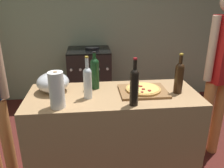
# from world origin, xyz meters

# --- Properties ---
(ground_plane) EXTENTS (4.34, 3.18, 0.02)m
(ground_plane) POSITION_xyz_m (0.00, 1.29, -0.01)
(ground_plane) COLOR #511E19
(kitchen_wall_rear) EXTENTS (4.34, 0.10, 2.60)m
(kitchen_wall_rear) POSITION_xyz_m (0.00, 2.63, 1.30)
(kitchen_wall_rear) COLOR #99A889
(kitchen_wall_rear) RESTS_ON ground_plane
(counter) EXTENTS (1.44, 0.60, 0.91)m
(counter) POSITION_xyz_m (-0.14, 0.57, 0.45)
(counter) COLOR tan
(counter) RESTS_ON ground_plane
(cutting_board) EXTENTS (0.40, 0.32, 0.02)m
(cutting_board) POSITION_xyz_m (0.12, 0.58, 0.92)
(cutting_board) COLOR olive
(cutting_board) RESTS_ON counter
(pizza) EXTENTS (0.30, 0.30, 0.03)m
(pizza) POSITION_xyz_m (0.12, 0.58, 0.94)
(pizza) COLOR tan
(pizza) RESTS_ON cutting_board
(mixing_bowl) EXTENTS (0.27, 0.27, 0.17)m
(mixing_bowl) POSITION_xyz_m (-0.64, 0.68, 0.99)
(mixing_bowl) COLOR #B2B2B7
(mixing_bowl) RESTS_ON counter
(paper_towel_roll) EXTENTS (0.11, 0.11, 0.28)m
(paper_towel_roll) POSITION_xyz_m (-0.57, 0.37, 1.05)
(paper_towel_roll) COLOR white
(paper_towel_roll) RESTS_ON counter
(wine_bottle_green) EXTENTS (0.08, 0.08, 0.33)m
(wine_bottle_green) POSITION_xyz_m (-0.29, 0.72, 1.06)
(wine_bottle_green) COLOR #143819
(wine_bottle_green) RESTS_ON counter
(wine_bottle_dark) EXTENTS (0.07, 0.07, 0.34)m
(wine_bottle_dark) POSITION_xyz_m (-0.35, 0.51, 1.05)
(wine_bottle_dark) COLOR silver
(wine_bottle_dark) RESTS_ON counter
(wine_bottle_clear) EXTENTS (0.07, 0.07, 0.36)m
(wine_bottle_clear) POSITION_xyz_m (-0.01, 0.35, 1.07)
(wine_bottle_clear) COLOR black
(wine_bottle_clear) RESTS_ON counter
(wine_bottle_amber) EXTENTS (0.07, 0.07, 0.34)m
(wine_bottle_amber) POSITION_xyz_m (0.41, 0.54, 1.06)
(wine_bottle_amber) COLOR #331E0F
(wine_bottle_amber) RESTS_ON counter
(stove) EXTENTS (0.64, 0.61, 0.97)m
(stove) POSITION_xyz_m (-0.33, 2.23, 0.47)
(stove) COLOR black
(stove) RESTS_ON ground_plane
(person_in_red) EXTENTS (0.36, 0.25, 1.74)m
(person_in_red) POSITION_xyz_m (0.97, 0.87, 1.01)
(person_in_red) COLOR #D88C4C
(person_in_red) RESTS_ON ground_plane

